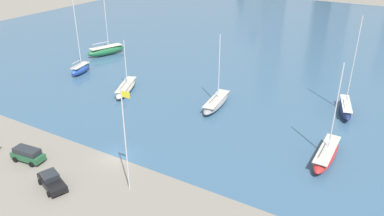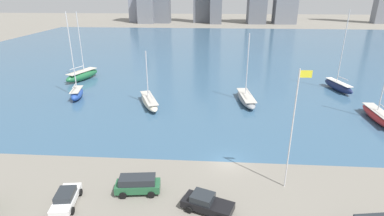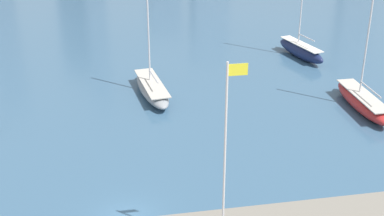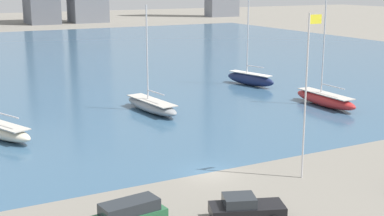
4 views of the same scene
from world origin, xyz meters
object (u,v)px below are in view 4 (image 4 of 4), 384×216
object	(u,v)px
parked_suv_green	(130,214)
parked_pickup_black	(245,208)
sailboat_gray	(151,105)
sailboat_red	(325,99)
sailboat_navy	(250,78)
flag_pole	(306,92)

from	to	relation	value
parked_suv_green	parked_pickup_black	size ratio (longest dim) A/B	0.91
parked_pickup_black	sailboat_gray	bearing A→B (deg)	8.14
sailboat_gray	parked_pickup_black	bearing A→B (deg)	-109.13
sailboat_red	parked_pickup_black	bearing A→B (deg)	-139.46
sailboat_red	parked_pickup_black	size ratio (longest dim) A/B	2.56
sailboat_navy	parked_pickup_black	xyz separation A→B (m)	(-26.77, -39.06, -0.24)
parked_pickup_black	sailboat_red	bearing A→B (deg)	-29.24
sailboat_red	sailboat_gray	bearing A→B (deg)	160.35
flag_pole	parked_suv_green	bearing A→B (deg)	-171.98
flag_pole	parked_pickup_black	size ratio (longest dim) A/B	2.47
sailboat_navy	sailboat_red	size ratio (longest dim) A/B	1.20
flag_pole	sailboat_navy	distance (m)	39.66
sailboat_gray	parked_pickup_black	distance (m)	31.22
flag_pole	parked_pickup_black	distance (m)	11.31
flag_pole	sailboat_gray	distance (m)	26.86
sailboat_gray	parked_pickup_black	world-z (taller)	sailboat_gray
sailboat_red	parked_suv_green	world-z (taller)	sailboat_red
sailboat_navy	flag_pole	bearing A→B (deg)	-132.39
sailboat_navy	parked_suv_green	xyz separation A→B (m)	(-33.96, -36.84, -0.04)
sailboat_gray	parked_suv_green	size ratio (longest dim) A/B	2.65
parked_suv_green	parked_pickup_black	distance (m)	7.53
sailboat_gray	parked_suv_green	bearing A→B (deg)	-122.91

